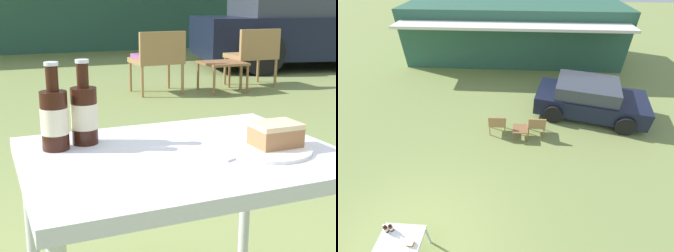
% 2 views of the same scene
% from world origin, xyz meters
% --- Properties ---
extents(cabin_building, '(11.60, 5.18, 2.93)m').
position_xyz_m(cabin_building, '(1.81, 11.50, 1.48)').
color(cabin_building, '#2D5B47').
rests_on(cabin_building, ground_plane).
extents(parked_car, '(4.36, 2.81, 1.35)m').
position_xyz_m(parked_car, '(4.94, 5.68, 0.67)').
color(parked_car, black).
rests_on(parked_car, ground_plane).
extents(wicker_chair_cushioned, '(0.59, 0.50, 0.77)m').
position_xyz_m(wicker_chair_cushioned, '(1.54, 4.24, 0.46)').
color(wicker_chair_cushioned, '#9E7547').
rests_on(wicker_chair_cushioned, ground_plane).
extents(wicker_chair_plain, '(0.59, 0.49, 0.77)m').
position_xyz_m(wicker_chair_plain, '(2.89, 4.22, 0.46)').
color(wicker_chair_plain, '#9E7547').
rests_on(wicker_chair_plain, ground_plane).
extents(garden_side_table, '(0.51, 0.50, 0.38)m').
position_xyz_m(garden_side_table, '(2.33, 4.04, 0.34)').
color(garden_side_table, brown).
rests_on(garden_side_table, ground_plane).
extents(patio_table, '(0.87, 0.65, 0.70)m').
position_xyz_m(patio_table, '(0.00, 0.00, 0.62)').
color(patio_table, silver).
rests_on(patio_table, ground_plane).
extents(cake_on_plate, '(0.26, 0.26, 0.08)m').
position_xyz_m(cake_on_plate, '(0.24, -0.07, 0.72)').
color(cake_on_plate, white).
rests_on(cake_on_plate, patio_table).
extents(cola_bottle_near, '(0.08, 0.08, 0.25)m').
position_xyz_m(cola_bottle_near, '(-0.23, 0.18, 0.79)').
color(cola_bottle_near, black).
rests_on(cola_bottle_near, patio_table).
extents(cola_bottle_far, '(0.08, 0.08, 0.25)m').
position_xyz_m(cola_bottle_far, '(-0.32, 0.16, 0.79)').
color(cola_bottle_far, black).
rests_on(cola_bottle_far, patio_table).
extents(fork, '(0.16, 0.08, 0.01)m').
position_xyz_m(fork, '(0.15, -0.09, 0.70)').
color(fork, silver).
rests_on(fork, patio_table).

